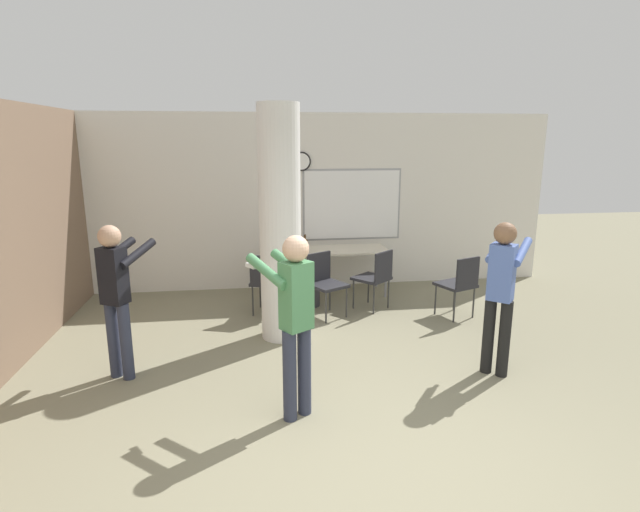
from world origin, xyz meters
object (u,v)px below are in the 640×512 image
object	(u,v)px
chair_table_left	(267,279)
person_playing_front	(294,313)
bottle_on_table	(305,245)
folding_table	(327,252)
person_watching_back	(116,290)
chair_table_front	(325,280)
chair_table_right	(376,275)
person_playing_side	(501,287)
chair_mid_room	(460,282)

from	to	relation	value
chair_table_left	person_playing_front	world-z (taller)	person_playing_front
bottle_on_table	chair_table_left	size ratio (longest dim) A/B	0.29
bottle_on_table	person_playing_front	xyz separation A→B (m)	(-0.47, -3.43, 0.14)
folding_table	person_watching_back	distance (m)	3.54
chair_table_front	chair_table_right	size ratio (longest dim) A/B	1.00
bottle_on_table	chair_table_right	size ratio (longest dim) A/B	0.29
chair_table_front	chair_table_left	distance (m)	0.80
chair_table_left	person_playing_side	xyz separation A→B (m)	(2.29, -2.14, 0.43)
folding_table	chair_mid_room	xyz separation A→B (m)	(1.62, -1.31, -0.17)
folding_table	chair_mid_room	world-z (taller)	chair_mid_room
folding_table	chair_mid_room	size ratio (longest dim) A/B	2.16
chair_table_front	person_playing_side	xyz separation A→B (m)	(1.50, -1.99, 0.43)
bottle_on_table	person_playing_side	size ratio (longest dim) A/B	0.16
folding_table	person_playing_side	distance (m)	3.24
person_playing_front	person_playing_side	xyz separation A→B (m)	(2.14, 0.53, -0.02)
bottle_on_table	chair_table_right	world-z (taller)	bottle_on_table
chair_table_left	person_watching_back	world-z (taller)	person_watching_back
bottle_on_table	person_playing_side	world-z (taller)	person_playing_side
bottle_on_table	person_playing_side	xyz separation A→B (m)	(1.67, -2.90, 0.12)
chair_mid_room	chair_table_right	xyz separation A→B (m)	(-1.04, 0.49, 0.00)
chair_table_front	chair_table_right	xyz separation A→B (m)	(0.75, 0.14, 0.00)
bottle_on_table	chair_table_left	world-z (taller)	bottle_on_table
folding_table	person_watching_back	world-z (taller)	person_watching_back
chair_mid_room	person_playing_side	size ratio (longest dim) A/B	0.54
person_watching_back	person_playing_front	xyz separation A→B (m)	(1.69, -0.99, 0.03)
folding_table	chair_table_right	size ratio (longest dim) A/B	2.16
chair_table_right	person_watching_back	bearing A→B (deg)	-151.58
person_playing_side	person_playing_front	bearing A→B (deg)	-166.16
chair_table_left	person_watching_back	xyz separation A→B (m)	(-1.54, -1.68, 0.42)
person_playing_front	person_playing_side	world-z (taller)	person_playing_front
chair_table_right	chair_mid_room	bearing A→B (deg)	-25.25
person_playing_front	person_playing_side	distance (m)	2.21
chair_mid_room	person_watching_back	xyz separation A→B (m)	(-4.12, -1.18, 0.42)
person_playing_side	person_watching_back	bearing A→B (deg)	173.14
chair_table_right	folding_table	bearing A→B (deg)	125.23
chair_table_front	person_playing_front	bearing A→B (deg)	-104.25
folding_table	chair_table_left	xyz separation A→B (m)	(-0.96, -0.81, -0.17)
folding_table	person_playing_front	distance (m)	3.58
chair_table_front	chair_mid_room	bearing A→B (deg)	-11.14
chair_table_right	person_playing_front	bearing A→B (deg)	-117.65
bottle_on_table	chair_table_right	bearing A→B (deg)	-40.00
chair_table_left	person_playing_front	distance (m)	2.71
chair_table_front	chair_table_right	world-z (taller)	same
person_playing_front	chair_table_left	bearing A→B (deg)	93.12
folding_table	person_playing_front	size ratio (longest dim) A/B	1.15
folding_table	person_playing_front	world-z (taller)	person_playing_front
chair_mid_room	chair_table_front	xyz separation A→B (m)	(-1.80, 0.35, 0.00)
person_watching_back	chair_table_left	bearing A→B (deg)	47.43
bottle_on_table	person_playing_side	bearing A→B (deg)	-60.01
bottle_on_table	person_watching_back	distance (m)	3.26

